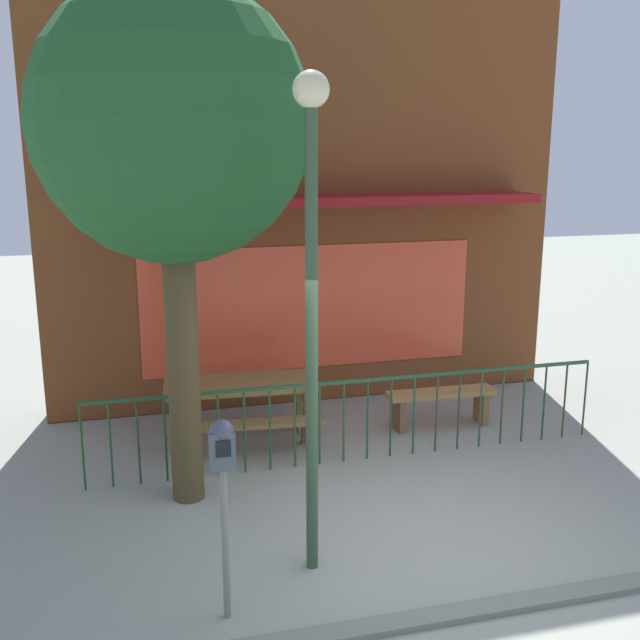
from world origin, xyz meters
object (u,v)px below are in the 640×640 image
picnic_table_left (241,394)px  street_lamp (311,262)px  patio_bench (441,400)px  street_tree (172,126)px  parking_meter_near (223,467)px

picnic_table_left → street_lamp: (0.16, -2.85, 2.03)m
picnic_table_left → patio_bench: picnic_table_left is taller
picnic_table_left → street_tree: 3.41m
patio_bench → street_tree: 4.82m
parking_meter_near → street_tree: bearing=93.2°
street_tree → street_lamp: 2.08m
patio_bench → street_tree: street_tree is taller
parking_meter_near → street_lamp: street_lamp is taller
parking_meter_near → street_lamp: 1.69m
street_tree → street_lamp: size_ratio=1.24×
parking_meter_near → street_lamp: size_ratio=0.40×
patio_bench → parking_meter_near: parking_meter_near is taller
patio_bench → parking_meter_near: bearing=-134.6°
picnic_table_left → parking_meter_near: parking_meter_near is taller
picnic_table_left → parking_meter_near: size_ratio=1.19×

